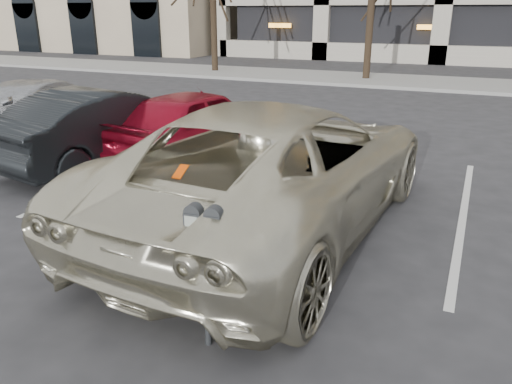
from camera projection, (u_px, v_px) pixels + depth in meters
name	position (u px, v px, depth m)	size (l,w,h in m)	color
ground	(317.00, 269.00, 5.52)	(140.00, 140.00, 0.00)	#28282B
sidewalk	(443.00, 84.00, 19.22)	(80.00, 4.00, 0.12)	gray
stall_lines	(277.00, 188.00, 8.03)	(16.90, 5.20, 0.00)	silver
parking_meter	(205.00, 243.00, 3.95)	(0.33, 0.15, 1.25)	black
suv_silver	(276.00, 166.00, 6.36)	(3.10, 6.11, 1.66)	beige
car_red	(197.00, 123.00, 9.55)	(1.59, 3.96, 1.35)	maroon
car_dark	(107.00, 126.00, 9.21)	(1.47, 4.21, 1.39)	black
car_silver	(44.00, 108.00, 11.16)	(1.83, 4.49, 1.30)	#AAADB1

